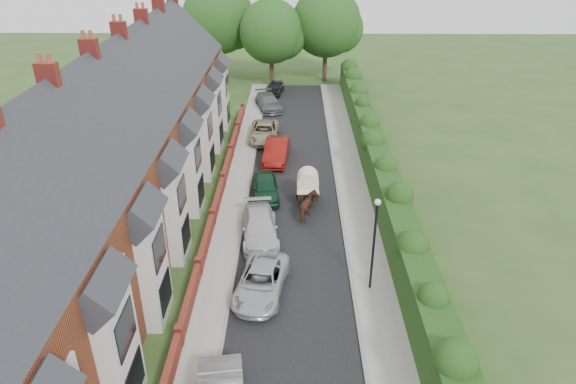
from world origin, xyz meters
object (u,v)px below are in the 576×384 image
car_white (260,227)px  car_grey (268,102)px  car_silver_b (261,282)px  car_red (277,151)px  horse (308,207)px  car_beige (264,132)px  horse_cart (308,184)px  car_green (265,188)px  car_black (275,88)px  lamppost (375,234)px

car_white → car_grey: bearing=84.7°
car_silver_b → car_grey: bearing=100.8°
car_red → car_grey: (-1.21, 12.17, -0.10)m
horse → car_beige: bearing=-60.4°
horse_cart → horse: bearing=-90.0°
car_green → car_red: size_ratio=0.86×
car_red → horse: (2.25, -8.77, 0.02)m
car_grey → car_black: bearing=69.9°
lamppost → horse: 7.86m
car_silver_b → car_beige: 20.15m
car_green → horse_cart: (2.80, -0.67, 0.62)m
car_red → car_grey: car_red is taller
lamppost → car_green: (-5.75, 9.63, -2.58)m
horse → car_silver_b: bearing=85.8°
car_white → car_black: car_white is taller
car_green → horse: size_ratio=2.16×
car_green → horse: (2.80, -2.78, 0.11)m
car_green → car_beige: (-0.60, 10.17, -0.02)m
lamppost → car_black: bearing=100.3°
car_beige → horse_cart: (3.41, -10.84, 0.64)m
lamppost → car_white: 7.87m
car_grey → horse: horse is taller
car_red → car_black: car_red is taller
car_grey → lamppost: bearing=-91.9°
car_grey → car_black: car_grey is taller
car_silver_b → horse: 7.60m
car_green → car_black: car_green is taller
horse → lamppost: bearing=128.1°
car_black → car_beige: bearing=-83.7°
car_black → horse_cart: bearing=-74.7°
car_white → car_red: size_ratio=1.02×
car_silver_b → car_black: car_black is taller
lamppost → horse_cart: bearing=108.2°
car_black → car_silver_b: bearing=-81.0°
car_red → horse: 9.05m
car_green → horse: bearing=-50.5°
car_grey → car_black: size_ratio=1.25×
lamppost → car_green: size_ratio=1.23×
car_silver_b → horse_cart: bearing=83.9°
car_green → horse: 3.95m
car_beige → car_black: size_ratio=1.29×
car_white → horse: horse is taller
car_grey → horse_cart: bearing=-94.4°
lamppost → car_grey: 28.64m
car_red → car_beige: size_ratio=0.97×
car_silver_b → car_white: (-0.38, 4.96, 0.06)m
horse → car_black: bearing=-68.6°
lamppost → horse_cart: lamppost is taller
car_green → horse_cart: bearing=-19.3°
car_beige → horse: size_ratio=2.58×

